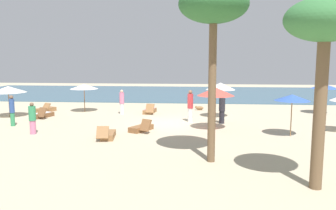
{
  "coord_description": "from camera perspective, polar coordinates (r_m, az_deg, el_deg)",
  "views": [
    {
      "loc": [
        1.79,
        -20.42,
        4.01
      ],
      "look_at": [
        0.0,
        0.21,
        1.1
      ],
      "focal_mm": 37.41,
      "sensor_mm": 36.0,
      "label": 1
    }
  ],
  "objects": [
    {
      "name": "person_1",
      "position": [
        24.43,
        -7.54,
        0.52
      ],
      "size": [
        0.46,
        0.46,
        1.7
      ],
      "color": "white",
      "rests_on": "ground_plane"
    },
    {
      "name": "ground_plane",
      "position": [
        20.89,
        -0.06,
        -3.07
      ],
      "size": [
        60.0,
        60.0,
        0.0
      ],
      "primitive_type": "plane",
      "color": "#BCAD8E"
    },
    {
      "name": "umbrella_3",
      "position": [
        19.11,
        7.78,
        2.18
      ],
      "size": [
        2.02,
        2.02,
        2.32
      ],
      "color": "brown",
      "rests_on": "ground_plane"
    },
    {
      "name": "ocean_water",
      "position": [
        37.68,
        2.2,
        1.92
      ],
      "size": [
        48.0,
        16.0,
        0.06
      ],
      "primitive_type": "cube",
      "color": "#3D6075",
      "rests_on": "ground_plane"
    },
    {
      "name": "lounger_2",
      "position": [
        26.81,
        -19.33,
        -0.69
      ],
      "size": [
        1.3,
        1.76,
        0.7
      ],
      "color": "olive",
      "rests_on": "ground_plane"
    },
    {
      "name": "palm_3",
      "position": [
        13.2,
        7.43,
        15.36
      ],
      "size": [
        2.55,
        2.55,
        6.57
      ],
      "color": "brown",
      "rests_on": "ground_plane"
    },
    {
      "name": "person_3",
      "position": [
        19.32,
        -21.22,
        -2.04
      ],
      "size": [
        0.45,
        0.45,
        1.65
      ],
      "color": "#D17299",
      "rests_on": "ground_plane"
    },
    {
      "name": "umbrella_5",
      "position": [
        25.86,
        -13.52,
        2.94
      ],
      "size": [
        2.0,
        2.0,
        2.0
      ],
      "color": "brown",
      "rests_on": "ground_plane"
    },
    {
      "name": "umbrella_2",
      "position": [
        26.51,
        24.17,
        2.79
      ],
      "size": [
        1.83,
        1.83,
        2.08
      ],
      "color": "brown",
      "rests_on": "ground_plane"
    },
    {
      "name": "umbrella_4",
      "position": [
        23.0,
        8.56,
        3.05
      ],
      "size": [
        1.9,
        1.9,
        2.29
      ],
      "color": "brown",
      "rests_on": "ground_plane"
    },
    {
      "name": "palm_2",
      "position": [
        11.21,
        24.21,
        11.49
      ],
      "size": [
        2.34,
        2.34,
        5.69
      ],
      "color": "brown",
      "rests_on": "ground_plane"
    },
    {
      "name": "person_0",
      "position": [
        21.98,
        -24.07,
        -0.78
      ],
      "size": [
        0.38,
        0.38,
        1.78
      ],
      "color": "#338C59",
      "rests_on": "ground_plane"
    },
    {
      "name": "person_2",
      "position": [
        21.09,
        8.79,
        -0.67
      ],
      "size": [
        0.38,
        0.38,
        1.73
      ],
      "color": "#26262D",
      "rests_on": "ground_plane"
    },
    {
      "name": "lounger_1",
      "position": [
        18.88,
        -4.34,
        -3.75
      ],
      "size": [
        1.3,
        1.72,
        0.74
      ],
      "color": "brown",
      "rests_on": "ground_plane"
    },
    {
      "name": "lounger_3",
      "position": [
        24.4,
        -19.74,
        -1.51
      ],
      "size": [
        1.13,
        1.74,
        0.74
      ],
      "color": "brown",
      "rests_on": "ground_plane"
    },
    {
      "name": "lounger_4",
      "position": [
        17.47,
        -9.79,
        -4.81
      ],
      "size": [
        0.8,
        1.74,
        0.7
      ],
      "color": "olive",
      "rests_on": "ground_plane"
    },
    {
      "name": "dog",
      "position": [
        26.22,
        5.11,
        -0.48
      ],
      "size": [
        0.66,
        0.3,
        0.31
      ],
      "color": "olive",
      "rests_on": "ground_plane"
    },
    {
      "name": "person_4",
      "position": [
        21.35,
        3.65,
        -0.12
      ],
      "size": [
        0.46,
        0.46,
        1.96
      ],
      "color": "white",
      "rests_on": "ground_plane"
    },
    {
      "name": "lounger_0",
      "position": [
        24.72,
        -2.98,
        -0.93
      ],
      "size": [
        0.83,
        1.7,
        0.74
      ],
      "color": "olive",
      "rests_on": "ground_plane"
    },
    {
      "name": "umbrella_0",
      "position": [
        18.41,
        19.58,
        1.14
      ],
      "size": [
        1.75,
        1.75,
        2.12
      ],
      "color": "olive",
      "rests_on": "ground_plane"
    },
    {
      "name": "umbrella_1",
      "position": [
        25.2,
        -24.6,
        2.34
      ],
      "size": [
        2.29,
        2.29,
        2.05
      ],
      "color": "brown",
      "rests_on": "ground_plane"
    }
  ]
}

